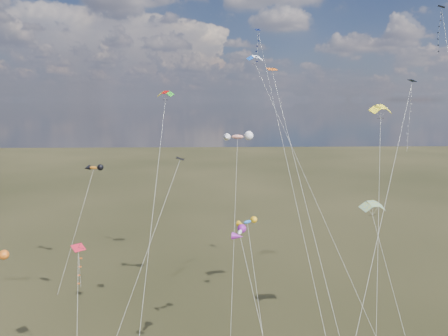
{
  "coord_description": "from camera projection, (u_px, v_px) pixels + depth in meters",
  "views": [
    {
      "loc": [
        -1.46,
        -26.86,
        26.69
      ],
      "look_at": [
        0.0,
        18.0,
        19.0
      ],
      "focal_mm": 32.0,
      "sensor_mm": 36.0,
      "label": 1
    }
  ],
  "objects": [
    {
      "name": "diamond_black_high",
      "position": [
        443.0,
        48.0,
        48.77
      ],
      "size": [
        3.89,
        21.8,
        38.24
      ],
      "color": "black",
      "rests_on": "ground"
    },
    {
      "name": "diamond_navy_tall",
      "position": [
        262.0,
        66.0,
        53.82
      ],
      "size": [
        5.48,
        25.96,
        36.42
      ],
      "color": "#0B1545",
      "rests_on": "ground"
    },
    {
      "name": "diamond_black_mid",
      "position": [
        159.0,
        217.0,
        41.03
      ],
      "size": [
        7.9,
        9.34,
        20.65
      ],
      "color": "black",
      "rests_on": "ground"
    },
    {
      "name": "diamond_red_low",
      "position": [
        79.0,
        271.0,
        38.91
      ],
      "size": [
        2.08,
        7.73,
        12.73
      ],
      "color": "red",
      "rests_on": "ground"
    },
    {
      "name": "diamond_navy_right",
      "position": [
        407.0,
        128.0,
        40.67
      ],
      "size": [
        15.11,
        21.44,
        28.75
      ],
      "color": "#08194A",
      "rests_on": "ground"
    },
    {
      "name": "diamond_orange_center",
      "position": [
        295.0,
        160.0,
        36.06
      ],
      "size": [
        6.39,
        15.69,
        29.79
      ],
      "color": "orange",
      "rests_on": "ground"
    },
    {
      "name": "parafoil_yellow",
      "position": [
        381.0,
        108.0,
        45.76
      ],
      "size": [
        6.87,
        16.13,
        26.59
      ],
      "color": "yellow",
      "rests_on": "ground"
    },
    {
      "name": "parafoil_blue_white",
      "position": [
        256.0,
        58.0,
        55.98
      ],
      "size": [
        13.11,
        21.7,
        33.27
      ],
      "color": "blue",
      "rests_on": "ground"
    },
    {
      "name": "parafoil_striped",
      "position": [
        373.0,
        204.0,
        44.99
      ],
      "size": [
        3.24,
        10.29,
        15.85
      ],
      "color": "yellow",
      "rests_on": "ground"
    },
    {
      "name": "parafoil_tricolor",
      "position": [
        165.0,
        96.0,
        42.32
      ],
      "size": [
        2.94,
        16.31,
        27.93
      ],
      "color": "gold",
      "rests_on": "ground"
    },
    {
      "name": "novelty_orange_black",
      "position": [
        93.0,
        168.0,
        62.3
      ],
      "size": [
        4.6,
        11.04,
        16.8
      ],
      "color": "orange",
      "rests_on": "ground"
    },
    {
      "name": "novelty_white_purple",
      "position": [
        240.0,
        233.0,
        38.02
      ],
      "size": [
        4.0,
        9.79,
        14.71
      ],
      "color": "silver",
      "rests_on": "ground"
    },
    {
      "name": "novelty_redwhite_stripe",
      "position": [
        238.0,
        137.0,
        50.94
      ],
      "size": [
        3.35,
        15.29,
        22.72
      ],
      "color": "red",
      "rests_on": "ground"
    },
    {
      "name": "novelty_blue_yellow",
      "position": [
        248.0,
        223.0,
        43.17
      ],
      "size": [
        2.72,
        8.13,
        14.07
      ],
      "color": "blue",
      "rests_on": "ground"
    }
  ]
}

